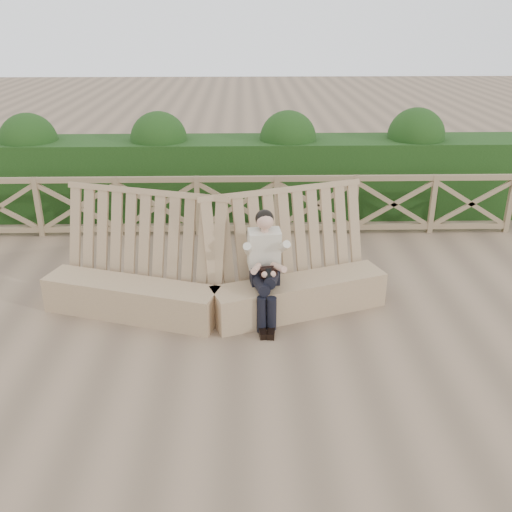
{
  "coord_description": "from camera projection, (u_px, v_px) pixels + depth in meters",
  "views": [
    {
      "loc": [
        0.11,
        -6.34,
        3.83
      ],
      "look_at": [
        0.27,
        0.4,
        0.9
      ],
      "focal_mm": 40.0,
      "sensor_mm": 36.0,
      "label": 1
    }
  ],
  "objects": [
    {
      "name": "bench",
      "position": [
        216.0,
        284.0,
        7.72
      ],
      "size": [
        4.71,
        1.51,
        1.62
      ],
      "rotation": [
        0.0,
        0.0,
        0.04
      ],
      "color": "#977656",
      "rests_on": "ground"
    },
    {
      "name": "hedge",
      "position": [
        237.0,
        177.0,
        11.34
      ],
      "size": [
        12.0,
        1.2,
        1.5
      ],
      "primitive_type": "cube",
      "color": "black",
      "rests_on": "ground"
    },
    {
      "name": "woman",
      "position": [
        265.0,
        263.0,
        7.39
      ],
      "size": [
        0.45,
        0.91,
        1.49
      ],
      "rotation": [
        0.0,
        0.0,
        0.11
      ],
      "color": "black",
      "rests_on": "ground"
    },
    {
      "name": "guardrail",
      "position": [
        237.0,
        205.0,
        10.32
      ],
      "size": [
        10.1,
        0.09,
        1.1
      ],
      "color": "#7E6549",
      "rests_on": "ground"
    },
    {
      "name": "ground",
      "position": [
        236.0,
        333.0,
        7.34
      ],
      "size": [
        60.0,
        60.0,
        0.0
      ],
      "primitive_type": "plane",
      "color": "brown",
      "rests_on": "ground"
    }
  ]
}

